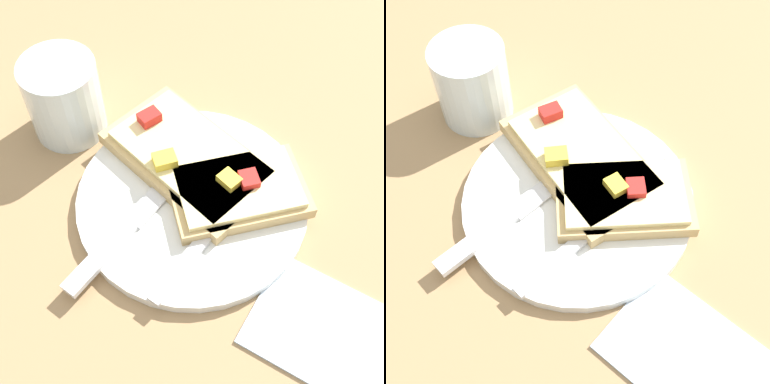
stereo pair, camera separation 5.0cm
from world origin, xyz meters
The scene contains 9 objects.
ground_plane centered at (0.00, 0.00, 0.00)m, with size 4.00×4.00×0.00m, color #9E7A51.
plate centered at (0.00, 0.00, 0.01)m, with size 0.22×0.22×0.01m.
fork centered at (-0.04, 0.00, 0.01)m, with size 0.04×0.20×0.01m.
knife centered at (0.03, 0.05, 0.01)m, with size 0.04×0.23×0.01m.
pizza_slice_main centered at (0.02, -0.03, 0.02)m, with size 0.19×0.14×0.03m.
pizza_slice_corner centered at (-0.04, -0.02, 0.02)m, with size 0.15×0.15×0.03m.
crumb_scatter centered at (0.01, -0.03, 0.02)m, with size 0.02×0.02×0.01m.
drinking_glass centered at (0.16, -0.02, 0.04)m, with size 0.08×0.08×0.09m.
napkin centered at (-0.18, 0.05, 0.00)m, with size 0.16×0.09×0.01m.
Camera 1 is at (-0.14, 0.24, 0.44)m, focal length 50.00 mm.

